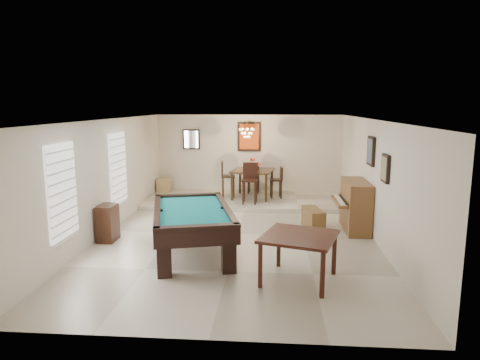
# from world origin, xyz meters

# --- Properties ---
(ground_plane) EXTENTS (6.00, 9.00, 0.02)m
(ground_plane) POSITION_xyz_m (0.00, 0.00, -0.01)
(ground_plane) COLOR beige
(wall_back) EXTENTS (6.00, 0.04, 2.60)m
(wall_back) POSITION_xyz_m (0.00, 4.50, 1.30)
(wall_back) COLOR silver
(wall_back) RESTS_ON ground_plane
(wall_front) EXTENTS (6.00, 0.04, 2.60)m
(wall_front) POSITION_xyz_m (0.00, -4.50, 1.30)
(wall_front) COLOR silver
(wall_front) RESTS_ON ground_plane
(wall_left) EXTENTS (0.04, 9.00, 2.60)m
(wall_left) POSITION_xyz_m (-3.00, 0.00, 1.30)
(wall_left) COLOR silver
(wall_left) RESTS_ON ground_plane
(wall_right) EXTENTS (0.04, 9.00, 2.60)m
(wall_right) POSITION_xyz_m (3.00, 0.00, 1.30)
(wall_right) COLOR silver
(wall_right) RESTS_ON ground_plane
(ceiling) EXTENTS (6.00, 9.00, 0.04)m
(ceiling) POSITION_xyz_m (0.00, 0.00, 2.60)
(ceiling) COLOR white
(ceiling) RESTS_ON wall_back
(dining_step) EXTENTS (6.00, 2.50, 0.12)m
(dining_step) POSITION_xyz_m (0.00, 3.25, 0.06)
(dining_step) COLOR beige
(dining_step) RESTS_ON ground_plane
(window_left_front) EXTENTS (0.06, 1.00, 1.70)m
(window_left_front) POSITION_xyz_m (-2.97, -2.20, 1.40)
(window_left_front) COLOR white
(window_left_front) RESTS_ON wall_left
(window_left_rear) EXTENTS (0.06, 1.00, 1.70)m
(window_left_rear) POSITION_xyz_m (-2.97, 0.60, 1.40)
(window_left_rear) COLOR white
(window_left_rear) RESTS_ON wall_left
(pool_table) EXTENTS (2.08, 2.96, 0.89)m
(pool_table) POSITION_xyz_m (-0.79, -1.37, 0.45)
(pool_table) COLOR black
(pool_table) RESTS_ON ground_plane
(square_table) EXTENTS (1.45, 1.45, 0.80)m
(square_table) POSITION_xyz_m (1.23, -2.54, 0.40)
(square_table) COLOR black
(square_table) RESTS_ON ground_plane
(upright_piano) EXTENTS (0.79, 1.41, 1.17)m
(upright_piano) POSITION_xyz_m (2.59, 0.53, 0.59)
(upright_piano) COLOR brown
(upright_piano) RESTS_ON ground_plane
(piano_bench) EXTENTS (0.52, 0.92, 0.48)m
(piano_bench) POSITION_xyz_m (1.76, 0.57, 0.24)
(piano_bench) COLOR brown
(piano_bench) RESTS_ON ground_plane
(apothecary_chest) EXTENTS (0.35, 0.53, 0.79)m
(apothecary_chest) POSITION_xyz_m (-2.78, -0.70, 0.40)
(apothecary_chest) COLOR black
(apothecary_chest) RESTS_ON ground_plane
(dining_table) EXTENTS (1.35, 1.35, 0.98)m
(dining_table) POSITION_xyz_m (0.17, 3.38, 0.61)
(dining_table) COLOR black
(dining_table) RESTS_ON dining_step
(flower_vase) EXTENTS (0.15, 0.15, 0.25)m
(flower_vase) POSITION_xyz_m (0.17, 3.38, 1.22)
(flower_vase) COLOR #A8260E
(flower_vase) RESTS_ON dining_table
(dining_chair_south) EXTENTS (0.45, 0.45, 1.16)m
(dining_chair_south) POSITION_xyz_m (0.13, 2.59, 0.70)
(dining_chair_south) COLOR black
(dining_chair_south) RESTS_ON dining_step
(dining_chair_north) EXTENTS (0.39, 0.39, 1.01)m
(dining_chair_north) POSITION_xyz_m (0.17, 4.09, 0.63)
(dining_chair_north) COLOR black
(dining_chair_north) RESTS_ON dining_step
(dining_chair_west) EXTENTS (0.45, 0.45, 1.10)m
(dining_chair_west) POSITION_xyz_m (-0.58, 3.43, 0.67)
(dining_chair_west) COLOR black
(dining_chair_west) RESTS_ON dining_step
(dining_chair_east) EXTENTS (0.40, 0.40, 0.96)m
(dining_chair_east) POSITION_xyz_m (0.88, 3.40, 0.60)
(dining_chair_east) COLOR black
(dining_chair_east) RESTS_ON dining_step
(corner_bench) EXTENTS (0.40, 0.50, 0.45)m
(corner_bench) POSITION_xyz_m (-2.74, 4.03, 0.35)
(corner_bench) COLOR tan
(corner_bench) RESTS_ON dining_step
(chandelier) EXTENTS (0.44, 0.44, 0.60)m
(chandelier) POSITION_xyz_m (0.00, 3.20, 2.20)
(chandelier) COLOR #FFE5B2
(chandelier) RESTS_ON ceiling
(back_painting) EXTENTS (0.75, 0.06, 0.95)m
(back_painting) POSITION_xyz_m (0.00, 4.46, 1.90)
(back_painting) COLOR #D84C14
(back_painting) RESTS_ON wall_back
(back_mirror) EXTENTS (0.55, 0.06, 0.65)m
(back_mirror) POSITION_xyz_m (-1.90, 4.46, 1.80)
(back_mirror) COLOR white
(back_mirror) RESTS_ON wall_back
(right_picture_upper) EXTENTS (0.06, 0.55, 0.65)m
(right_picture_upper) POSITION_xyz_m (2.96, 0.30, 1.90)
(right_picture_upper) COLOR slate
(right_picture_upper) RESTS_ON wall_right
(right_picture_lower) EXTENTS (0.06, 0.45, 0.55)m
(right_picture_lower) POSITION_xyz_m (2.96, -1.00, 1.70)
(right_picture_lower) COLOR gray
(right_picture_lower) RESTS_ON wall_right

